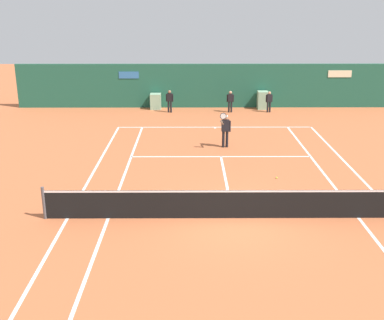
# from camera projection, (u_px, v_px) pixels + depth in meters

# --- Properties ---
(ground_plane) EXTENTS (80.00, 80.00, 0.01)m
(ground_plane) POSITION_uv_depth(u_px,v_px,m) (232.00, 210.00, 15.91)
(ground_plane) COLOR #BC6038
(tennis_net) EXTENTS (12.10, 0.10, 1.07)m
(tennis_net) POSITION_uv_depth(u_px,v_px,m) (234.00, 203.00, 15.21)
(tennis_net) COLOR #4C4C51
(tennis_net) RESTS_ON ground_plane
(sponsor_back_wall) EXTENTS (25.00, 1.02, 2.80)m
(sponsor_back_wall) POSITION_uv_depth(u_px,v_px,m) (211.00, 87.00, 31.06)
(sponsor_back_wall) COLOR #1E5642
(sponsor_back_wall) RESTS_ON ground_plane
(player_on_baseline) EXTENTS (0.56, 0.70, 1.79)m
(player_on_baseline) POSITION_uv_depth(u_px,v_px,m) (225.00, 128.00, 22.53)
(player_on_baseline) COLOR black
(player_on_baseline) RESTS_ON ground_plane
(ball_kid_left_post) EXTENTS (0.46, 0.22, 1.39)m
(ball_kid_left_post) POSITION_uv_depth(u_px,v_px,m) (170.00, 100.00, 29.79)
(ball_kid_left_post) COLOR black
(ball_kid_left_post) RESTS_ON ground_plane
(ball_kid_right_post) EXTENTS (0.43, 0.21, 1.31)m
(ball_kid_right_post) POSITION_uv_depth(u_px,v_px,m) (269.00, 100.00, 29.83)
(ball_kid_right_post) COLOR black
(ball_kid_right_post) RESTS_ON ground_plane
(ball_kid_centre_post) EXTENTS (0.45, 0.19, 1.34)m
(ball_kid_centre_post) POSITION_uv_depth(u_px,v_px,m) (230.00, 100.00, 29.82)
(ball_kid_centre_post) COLOR black
(ball_kid_centre_post) RESTS_ON ground_plane
(tennis_ball_near_service_line) EXTENTS (0.07, 0.07, 0.07)m
(tennis_ball_near_service_line) POSITION_uv_depth(u_px,v_px,m) (277.00, 178.00, 18.78)
(tennis_ball_near_service_line) COLOR #CCE033
(tennis_ball_near_service_line) RESTS_ON ground_plane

